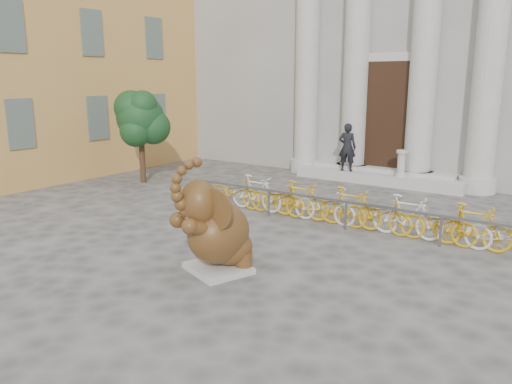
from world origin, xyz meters
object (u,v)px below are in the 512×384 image
Objects in this scene: tree at (141,119)px; bike_rack at (350,208)px; elephant_statue at (216,231)px; pedestrian at (347,147)px.

bike_rack is at bearing -6.12° from tree.
elephant_statue is 4.26m from bike_rack.
bike_rack is at bearing 103.54° from pedestrian.
pedestrian is at bearing 37.19° from tree.
elephant_statue is 0.69× the size of tree.
bike_rack is 5.91m from pedestrian.
pedestrian is (-2.54, 5.29, 0.72)m from bike_rack.
tree reaches higher than elephant_statue.
elephant_statue is at bearing 87.83° from pedestrian.
elephant_statue is 9.59m from pedestrian.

